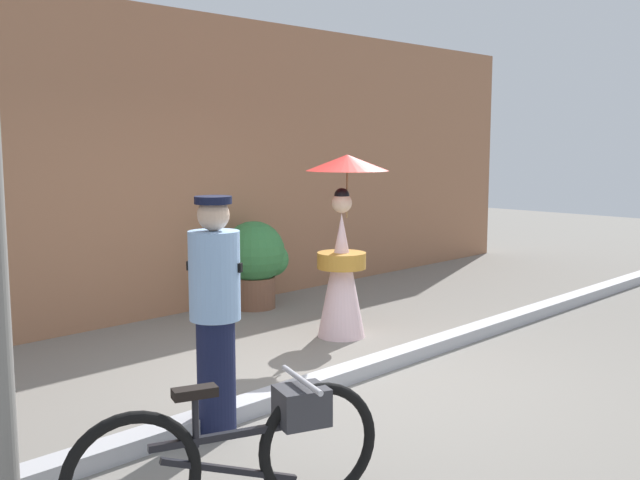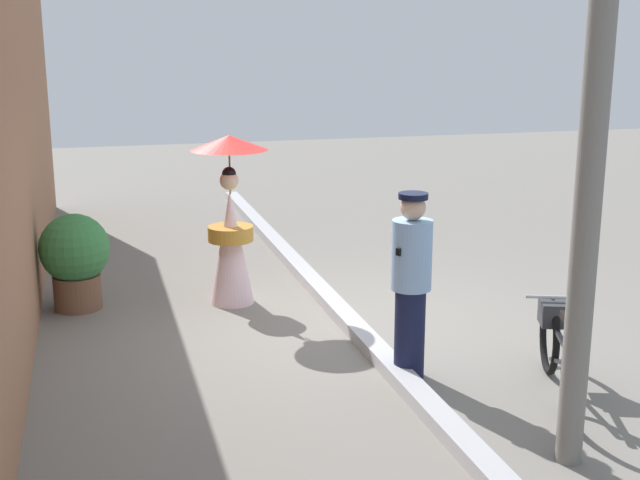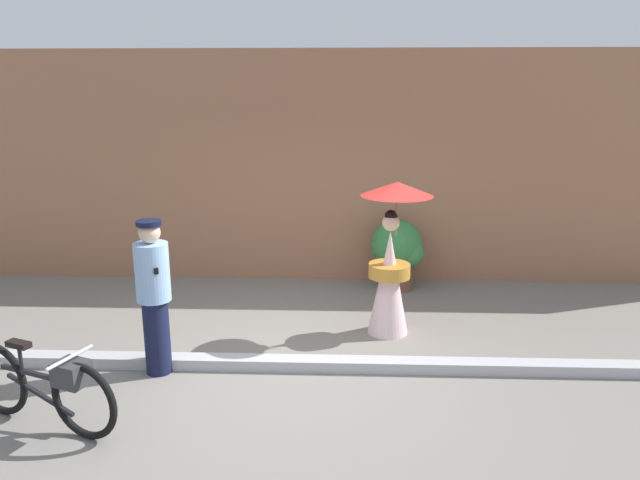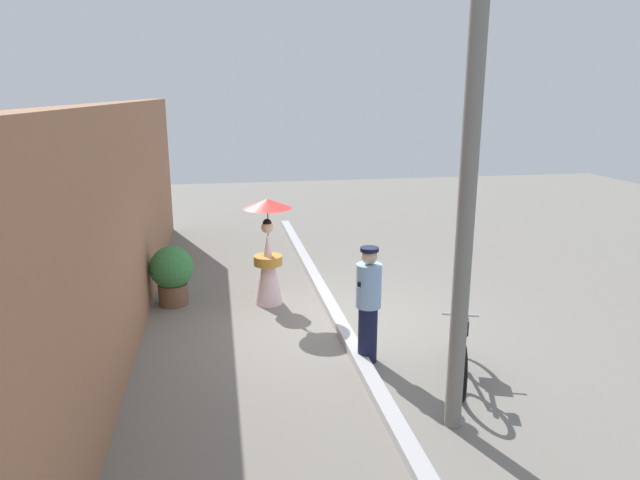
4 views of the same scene
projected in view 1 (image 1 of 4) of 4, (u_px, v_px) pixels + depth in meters
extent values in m
plane|color=gray|center=(346.00, 381.00, 6.11)|extent=(30.00, 30.00, 0.00)
cube|color=#9E6B4C|center=(130.00, 165.00, 8.11)|extent=(14.00, 0.40, 3.41)
cube|color=#B2B2B7|center=(346.00, 374.00, 6.10)|extent=(14.00, 0.20, 0.12)
torus|color=black|center=(319.00, 445.00, 3.98)|extent=(0.66, 0.30, 0.68)
torus|color=black|center=(132.00, 480.00, 3.57)|extent=(0.66, 0.30, 0.68)
cube|color=black|center=(230.00, 435.00, 3.75)|extent=(0.79, 0.33, 0.04)
cube|color=black|center=(231.00, 470.00, 3.78)|extent=(0.69, 0.28, 0.26)
cylinder|color=black|center=(195.00, 420.00, 3.66)|extent=(0.03, 0.03, 0.28)
cube|color=black|center=(195.00, 392.00, 3.65)|extent=(0.24, 0.16, 0.05)
cylinder|color=silver|center=(302.00, 380.00, 3.89)|extent=(0.20, 0.46, 0.03)
cube|color=#333338|center=(302.00, 406.00, 3.91)|extent=(0.32, 0.30, 0.20)
cylinder|color=#141938|center=(216.00, 377.00, 4.97)|extent=(0.26, 0.26, 0.79)
cylinder|color=#8CB2E0|center=(215.00, 275.00, 4.88)|extent=(0.34, 0.34, 0.59)
sphere|color=#D8B293|center=(213.00, 215.00, 4.83)|extent=(0.21, 0.21, 0.21)
cylinder|color=black|center=(213.00, 200.00, 4.82)|extent=(0.25, 0.25, 0.05)
cube|color=black|center=(214.00, 267.00, 4.87)|extent=(0.23, 0.35, 0.06)
cone|color=silver|center=(341.00, 275.00, 7.44)|extent=(0.48, 0.48, 1.26)
cylinder|color=#C1842D|center=(342.00, 260.00, 7.42)|extent=(0.49, 0.49, 0.16)
sphere|color=beige|center=(342.00, 203.00, 7.35)|extent=(0.20, 0.20, 0.20)
sphere|color=black|center=(342.00, 196.00, 7.34)|extent=(0.15, 0.15, 0.15)
cylinder|color=olive|center=(347.00, 191.00, 7.36)|extent=(0.02, 0.02, 0.55)
cone|color=red|center=(347.00, 163.00, 7.32)|extent=(0.83, 0.83, 0.16)
cylinder|color=brown|center=(254.00, 292.00, 8.80)|extent=(0.50, 0.50, 0.37)
sphere|color=#387F42|center=(254.00, 252.00, 8.74)|extent=(0.74, 0.74, 0.74)
sphere|color=#387F42|center=(272.00, 259.00, 8.80)|extent=(0.41, 0.41, 0.41)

